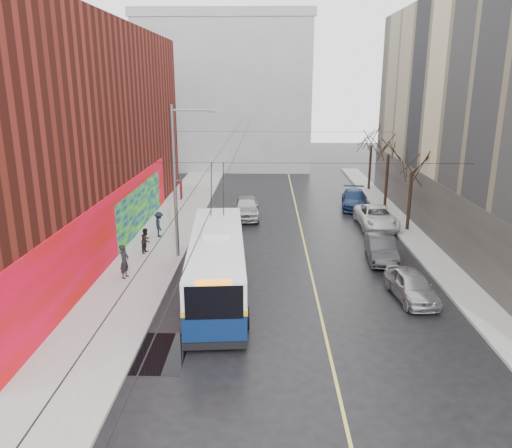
{
  "coord_description": "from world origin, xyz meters",
  "views": [
    {
      "loc": [
        -0.99,
        -18.17,
        10.18
      ],
      "look_at": [
        -1.55,
        7.5,
        2.88
      ],
      "focal_mm": 35.0,
      "sensor_mm": 36.0,
      "label": 1
    }
  ],
  "objects_px": {
    "trolleybus": "(217,263)",
    "pedestrian_c": "(159,224)",
    "streetlight_pole": "(177,179)",
    "parked_car_a": "(412,285)",
    "following_car": "(246,207)",
    "pedestrian_b": "(146,240)",
    "tree_mid": "(389,145)",
    "tree_far": "(372,137)",
    "parked_car_b": "(381,249)",
    "parked_car_c": "(376,217)",
    "parked_car_d": "(354,199)",
    "tree_near": "(413,161)",
    "pedestrian_a": "(124,261)"
  },
  "relations": [
    {
      "from": "trolleybus",
      "to": "pedestrian_c",
      "type": "bearing_deg",
      "value": 113.8
    },
    {
      "from": "streetlight_pole",
      "to": "parked_car_a",
      "type": "bearing_deg",
      "value": -24.64
    },
    {
      "from": "trolleybus",
      "to": "pedestrian_c",
      "type": "distance_m",
      "value": 10.07
    },
    {
      "from": "parked_car_a",
      "to": "pedestrian_c",
      "type": "bearing_deg",
      "value": 140.19
    },
    {
      "from": "following_car",
      "to": "pedestrian_b",
      "type": "height_order",
      "value": "pedestrian_b"
    },
    {
      "from": "trolleybus",
      "to": "following_car",
      "type": "relative_size",
      "value": 2.47
    },
    {
      "from": "tree_mid",
      "to": "tree_far",
      "type": "xyz_separation_m",
      "value": [
        0.0,
        7.0,
        -0.11
      ]
    },
    {
      "from": "parked_car_b",
      "to": "trolleybus",
      "type": "bearing_deg",
      "value": -147.26
    },
    {
      "from": "tree_far",
      "to": "parked_car_a",
      "type": "xyz_separation_m",
      "value": [
        -2.94,
        -25.6,
        -4.44
      ]
    },
    {
      "from": "parked_car_c",
      "to": "parked_car_a",
      "type": "bearing_deg",
      "value": -95.13
    },
    {
      "from": "streetlight_pole",
      "to": "tree_far",
      "type": "relative_size",
      "value": 1.37
    },
    {
      "from": "parked_car_c",
      "to": "parked_car_d",
      "type": "height_order",
      "value": "parked_car_c"
    },
    {
      "from": "tree_far",
      "to": "parked_car_b",
      "type": "xyz_separation_m",
      "value": [
        -3.2,
        -20.09,
        -4.42
      ]
    },
    {
      "from": "tree_near",
      "to": "tree_mid",
      "type": "bearing_deg",
      "value": 90.0
    },
    {
      "from": "parked_car_a",
      "to": "pedestrian_b",
      "type": "bearing_deg",
      "value": 150.43
    },
    {
      "from": "parked_car_c",
      "to": "pedestrian_c",
      "type": "bearing_deg",
      "value": -168.85
    },
    {
      "from": "tree_mid",
      "to": "pedestrian_b",
      "type": "distance_m",
      "value": 21.76
    },
    {
      "from": "streetlight_pole",
      "to": "parked_car_c",
      "type": "distance_m",
      "value": 15.47
    },
    {
      "from": "tree_mid",
      "to": "trolleybus",
      "type": "xyz_separation_m",
      "value": [
        -12.43,
        -18.03,
        -3.68
      ]
    },
    {
      "from": "following_car",
      "to": "parked_car_d",
      "type": "bearing_deg",
      "value": 18.31
    },
    {
      "from": "tree_mid",
      "to": "pedestrian_b",
      "type": "xyz_separation_m",
      "value": [
        -17.32,
        -12.43,
        -4.33
      ]
    },
    {
      "from": "tree_far",
      "to": "trolleybus",
      "type": "height_order",
      "value": "tree_far"
    },
    {
      "from": "pedestrian_a",
      "to": "tree_far",
      "type": "bearing_deg",
      "value": -27.31
    },
    {
      "from": "tree_mid",
      "to": "trolleybus",
      "type": "bearing_deg",
      "value": -124.58
    },
    {
      "from": "parked_car_c",
      "to": "pedestrian_b",
      "type": "bearing_deg",
      "value": -157.92
    },
    {
      "from": "tree_near",
      "to": "tree_far",
      "type": "bearing_deg",
      "value": 90.0
    },
    {
      "from": "tree_near",
      "to": "parked_car_a",
      "type": "bearing_deg",
      "value": -104.23
    },
    {
      "from": "tree_far",
      "to": "trolleybus",
      "type": "distance_m",
      "value": 28.17
    },
    {
      "from": "parked_car_d",
      "to": "following_car",
      "type": "bearing_deg",
      "value": -151.9
    },
    {
      "from": "parked_car_b",
      "to": "pedestrian_c",
      "type": "bearing_deg",
      "value": 168.96
    },
    {
      "from": "pedestrian_b",
      "to": "parked_car_a",
      "type": "bearing_deg",
      "value": -101.12
    },
    {
      "from": "parked_car_d",
      "to": "tree_mid",
      "type": "bearing_deg",
      "value": 10.85
    },
    {
      "from": "tree_near",
      "to": "trolleybus",
      "type": "relative_size",
      "value": 0.53
    },
    {
      "from": "parked_car_d",
      "to": "parked_car_c",
      "type": "bearing_deg",
      "value": -76.57
    },
    {
      "from": "tree_near",
      "to": "tree_far",
      "type": "relative_size",
      "value": 0.97
    },
    {
      "from": "streetlight_pole",
      "to": "pedestrian_c",
      "type": "height_order",
      "value": "streetlight_pole"
    },
    {
      "from": "parked_car_c",
      "to": "pedestrian_c",
      "type": "distance_m",
      "value": 15.54
    },
    {
      "from": "tree_near",
      "to": "trolleybus",
      "type": "height_order",
      "value": "tree_near"
    },
    {
      "from": "tree_far",
      "to": "tree_mid",
      "type": "bearing_deg",
      "value": -90.0
    },
    {
      "from": "streetlight_pole",
      "to": "tree_mid",
      "type": "bearing_deg",
      "value": 40.65
    },
    {
      "from": "streetlight_pole",
      "to": "tree_mid",
      "type": "relative_size",
      "value": 1.35
    },
    {
      "from": "trolleybus",
      "to": "tree_mid",
      "type": "bearing_deg",
      "value": 50.9
    },
    {
      "from": "parked_car_a",
      "to": "parked_car_d",
      "type": "distance_m",
      "value": 18.44
    },
    {
      "from": "following_car",
      "to": "parked_car_b",
      "type": "bearing_deg",
      "value": -51.16
    },
    {
      "from": "parked_car_a",
      "to": "trolleybus",
      "type": "bearing_deg",
      "value": 170.22
    },
    {
      "from": "trolleybus",
      "to": "tree_near",
      "type": "bearing_deg",
      "value": 37.07
    },
    {
      "from": "tree_far",
      "to": "pedestrian_a",
      "type": "height_order",
      "value": "tree_far"
    },
    {
      "from": "tree_near",
      "to": "following_car",
      "type": "height_order",
      "value": "tree_near"
    },
    {
      "from": "pedestrian_c",
      "to": "parked_car_b",
      "type": "bearing_deg",
      "value": -122.94
    },
    {
      "from": "tree_mid",
      "to": "following_car",
      "type": "xyz_separation_m",
      "value": [
        -11.57,
        -3.55,
        -4.42
      ]
    }
  ]
}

